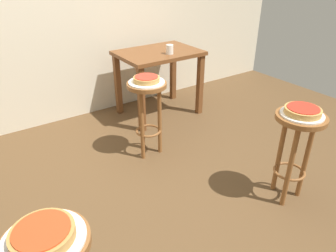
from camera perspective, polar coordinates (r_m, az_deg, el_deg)
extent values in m
plane|color=brown|center=(2.54, -4.07, -11.60)|extent=(6.00, 6.00, 0.00)
cylinder|color=brown|center=(1.34, -21.40, -19.28)|extent=(0.34, 0.34, 0.03)
cylinder|color=silver|center=(1.33, -21.59, -18.58)|extent=(0.31, 0.31, 0.01)
cylinder|color=#B78442|center=(1.31, -21.79, -17.79)|extent=(0.24, 0.24, 0.04)
cylinder|color=red|center=(1.29, -21.98, -17.07)|extent=(0.21, 0.21, 0.01)
cylinder|color=brown|center=(2.30, 23.02, 1.41)|extent=(0.34, 0.34, 0.03)
cylinder|color=brown|center=(2.51, 19.60, -4.75)|extent=(0.04, 0.04, 0.66)
cylinder|color=brown|center=(2.37, 21.24, -7.13)|extent=(0.04, 0.04, 0.66)
cylinder|color=brown|center=(2.51, 23.72, -5.61)|extent=(0.04, 0.04, 0.66)
torus|color=brown|center=(2.51, 21.13, -7.68)|extent=(0.23, 0.23, 0.02)
cylinder|color=white|center=(2.29, 23.13, 1.93)|extent=(0.29, 0.29, 0.01)
cylinder|color=tan|center=(2.28, 23.25, 2.52)|extent=(0.24, 0.24, 0.04)
cylinder|color=red|center=(2.27, 23.36, 3.04)|extent=(0.21, 0.21, 0.01)
cylinder|color=brown|center=(2.69, -3.89, 7.46)|extent=(0.34, 0.34, 0.03)
cylinder|color=brown|center=(2.91, -4.74, 1.67)|extent=(0.04, 0.04, 0.66)
cylinder|color=brown|center=(2.75, -4.72, -0.04)|extent=(0.04, 0.04, 0.66)
cylinder|color=brown|center=(2.83, -1.52, 0.96)|extent=(0.04, 0.04, 0.66)
torus|color=brown|center=(2.87, -3.60, -0.87)|extent=(0.23, 0.23, 0.02)
cylinder|color=white|center=(2.68, -3.90, 7.93)|extent=(0.31, 0.31, 0.01)
cylinder|color=tan|center=(2.67, -3.92, 8.45)|extent=(0.22, 0.22, 0.04)
cylinder|color=red|center=(2.66, -3.94, 8.92)|extent=(0.20, 0.20, 0.01)
cube|color=brown|center=(3.49, -1.75, 13.09)|extent=(0.87, 0.63, 0.04)
cube|color=brown|center=(3.21, -4.86, 4.68)|extent=(0.06, 0.06, 0.69)
cube|color=brown|center=(3.62, 5.81, 7.41)|extent=(0.06, 0.06, 0.69)
cube|color=brown|center=(3.65, -9.08, 7.38)|extent=(0.06, 0.06, 0.69)
cube|color=brown|center=(4.02, 0.92, 9.67)|extent=(0.06, 0.06, 0.69)
cylinder|color=silver|center=(3.37, 0.31, 13.73)|extent=(0.08, 0.08, 0.10)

